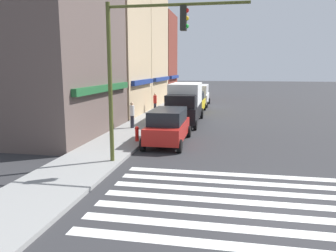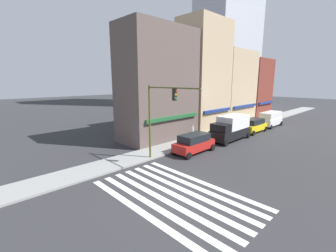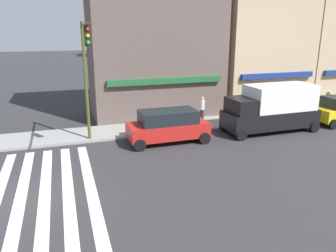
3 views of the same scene
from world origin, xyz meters
TOP-DOWN VIEW (x-y plane):
  - ground_plane at (0.00, 0.00)m, footprint 200.00×200.00m
  - sidewalk_left at (0.00, 7.50)m, footprint 120.00×3.00m
  - crosswalk_stripes at (-0.00, 0.00)m, footprint 5.91×10.80m
  - storefront_row at (20.40, 11.50)m, footprint 34.18×5.30m
  - traffic_signal at (3.29, 5.08)m, footprint 0.32×5.80m
  - suv_red at (7.67, 4.70)m, footprint 4.72×2.12m
  - box_truck_black at (14.74, 4.70)m, footprint 6.23×2.42m
  - suv_yellow at (20.99, 4.70)m, footprint 4.73×2.12m
  - van_white at (26.91, 4.70)m, footprint 5.03×2.22m
  - pedestrian_white_shirt at (11.27, 7.87)m, footprint 0.32×0.32m
  - pedestrian_green_top at (21.56, 7.08)m, footprint 0.32×0.32m
  - pedestrian_red_jacket at (19.40, 8.11)m, footprint 0.32×0.32m
  - fire_hydrant at (7.27, 6.40)m, footprint 0.24×0.24m

SIDE VIEW (x-z plane):
  - ground_plane at x=0.00m, z-range 0.00..0.00m
  - crosswalk_stripes at x=0.00m, z-range 0.00..0.01m
  - sidewalk_left at x=0.00m, z-range 0.00..0.15m
  - fire_hydrant at x=7.27m, z-range 0.19..1.03m
  - suv_red at x=7.67m, z-range 0.06..2.00m
  - suv_yellow at x=20.99m, z-range 0.06..2.00m
  - pedestrian_white_shirt at x=11.27m, z-range 0.19..1.96m
  - pedestrian_green_top at x=21.56m, z-range 0.19..1.96m
  - pedestrian_red_jacket at x=19.40m, z-range 0.19..1.96m
  - van_white at x=26.91m, z-range 0.12..2.46m
  - box_truck_black at x=14.74m, z-range 0.07..3.11m
  - traffic_signal at x=3.29m, z-range 1.29..8.17m
  - storefront_row at x=20.40m, z-range -1.20..14.65m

